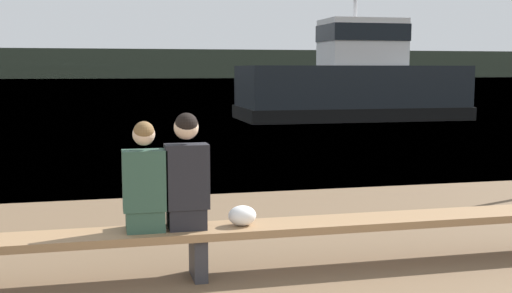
# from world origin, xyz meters

# --- Properties ---
(water_surface) EXTENTS (240.00, 240.00, 0.00)m
(water_surface) POSITION_xyz_m (0.00, 126.54, 0.00)
(water_surface) COLOR teal
(water_surface) RESTS_ON ground
(far_shoreline) EXTENTS (600.00, 12.00, 5.77)m
(far_shoreline) POSITION_xyz_m (0.00, 131.52, 2.89)
(far_shoreline) COLOR #384233
(far_shoreline) RESTS_ON ground
(bench_main) EXTENTS (8.84, 0.48, 0.46)m
(bench_main) POSITION_xyz_m (-0.71, 2.74, 0.39)
(bench_main) COLOR #8E6B47
(bench_main) RESTS_ON ground
(person_left) EXTENTS (0.38, 0.35, 0.98)m
(person_left) POSITION_xyz_m (-1.18, 2.73, 0.89)
(person_left) COLOR #2D4C3D
(person_left) RESTS_ON bench_main
(person_right) EXTENTS (0.38, 0.36, 1.04)m
(person_right) POSITION_xyz_m (-0.81, 2.73, 0.94)
(person_right) COLOR black
(person_right) RESTS_ON bench_main
(shopping_bag) EXTENTS (0.26, 0.21, 0.19)m
(shopping_bag) POSITION_xyz_m (-0.30, 2.73, 0.55)
(shopping_bag) COLOR white
(shopping_bag) RESTS_ON bench_main
(tugboat_red) EXTENTS (8.44, 3.67, 6.55)m
(tugboat_red) POSITION_xyz_m (7.66, 19.87, 1.20)
(tugboat_red) COLOR black
(tugboat_red) RESTS_ON water_surface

